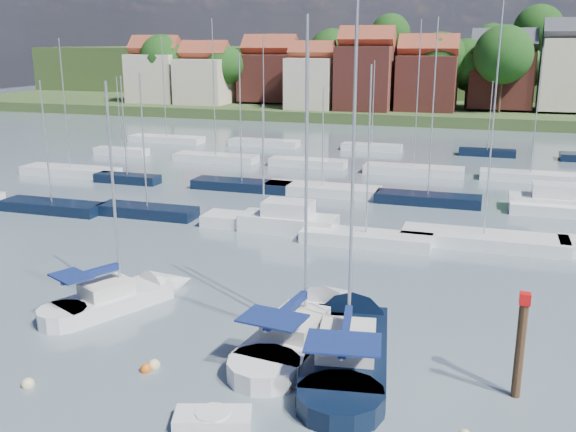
% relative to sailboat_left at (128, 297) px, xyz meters
% --- Properties ---
extents(ground, '(260.00, 260.00, 0.00)m').
position_rel_sailboat_left_xyz_m(ground, '(9.30, 35.19, -0.37)').
color(ground, '#4C5A67').
rests_on(ground, ground).
extents(sailboat_left, '(6.10, 9.19, 12.44)m').
position_rel_sailboat_left_xyz_m(sailboat_left, '(0.00, 0.00, 0.00)').
color(sailboat_left, silver).
rests_on(sailboat_left, ground).
extents(sailboat_centre, '(4.52, 11.81, 15.64)m').
position_rel_sailboat_left_xyz_m(sailboat_centre, '(10.09, -0.26, -0.01)').
color(sailboat_centre, silver).
rests_on(sailboat_centre, ground).
extents(sailboat_navy, '(5.24, 13.02, 17.48)m').
position_rel_sailboat_left_xyz_m(sailboat_navy, '(12.06, -1.01, -0.02)').
color(sailboat_navy, black).
rests_on(sailboat_navy, ground).
extents(tender, '(3.02, 2.06, 0.60)m').
position_rel_sailboat_left_xyz_m(tender, '(8.77, -8.85, -0.14)').
color(tender, silver).
rests_on(tender, ground).
extents(timber_piling, '(0.40, 0.40, 6.53)m').
position_rel_sailboat_left_xyz_m(timber_piling, '(19.16, -3.53, 0.84)').
color(timber_piling, '#4C331E').
rests_on(timber_piling, ground).
extents(buoy_b, '(0.52, 0.52, 0.52)m').
position_rel_sailboat_left_xyz_m(buoy_b, '(0.66, -8.66, -0.37)').
color(buoy_b, beige).
rests_on(buoy_b, ground).
extents(buoy_c, '(0.51, 0.51, 0.51)m').
position_rel_sailboat_left_xyz_m(buoy_c, '(4.68, -5.74, -0.37)').
color(buoy_c, beige).
rests_on(buoy_c, ground).
extents(buoy_d, '(0.42, 0.42, 0.42)m').
position_rel_sailboat_left_xyz_m(buoy_d, '(9.41, -6.36, -0.37)').
color(buoy_d, beige).
rests_on(buoy_d, ground).
extents(buoy_e, '(0.41, 0.41, 0.41)m').
position_rel_sailboat_left_xyz_m(buoy_e, '(12.22, 2.16, -0.37)').
color(buoy_e, '#D85914').
rests_on(buoy_e, ground).
extents(buoy_g, '(0.48, 0.48, 0.48)m').
position_rel_sailboat_left_xyz_m(buoy_g, '(4.52, -6.15, -0.37)').
color(buoy_g, '#D85914').
rests_on(buoy_g, ground).
extents(buoy_h, '(0.43, 0.43, 0.43)m').
position_rel_sailboat_left_xyz_m(buoy_h, '(10.60, -5.80, -0.37)').
color(buoy_h, '#D85914').
rests_on(buoy_h, ground).
extents(marina_field, '(79.62, 41.41, 15.93)m').
position_rel_sailboat_left_xyz_m(marina_field, '(11.21, 30.34, 0.06)').
color(marina_field, silver).
rests_on(marina_field, ground).
extents(far_shore_town, '(212.46, 90.00, 22.27)m').
position_rel_sailboat_left_xyz_m(far_shore_town, '(11.53, 127.86, 4.24)').
color(far_shore_town, '#394E27').
rests_on(far_shore_town, ground).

